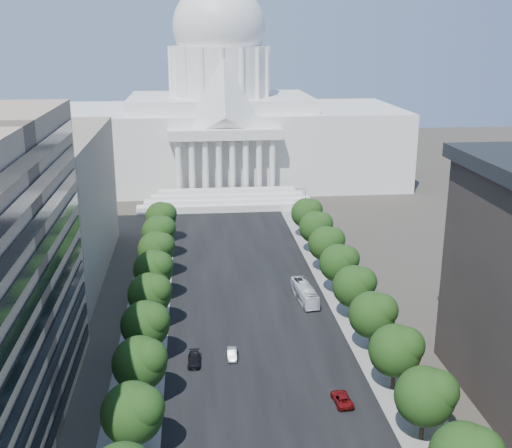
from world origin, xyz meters
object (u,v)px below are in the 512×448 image
object	(u,v)px
city_bus	(305,293)
car_silver	(232,354)
car_red	(342,399)
car_dark_b	(194,360)

from	to	relation	value
city_bus	car_silver	bearing A→B (deg)	-131.52
car_silver	city_bus	distance (m)	26.15
car_red	car_dark_b	distance (m)	24.27
car_red	city_bus	size ratio (longest dim) A/B	0.43
car_dark_b	car_silver	bearing A→B (deg)	13.63
car_silver	car_dark_b	world-z (taller)	car_dark_b
car_dark_b	city_bus	world-z (taller)	city_bus
car_dark_b	city_bus	bearing A→B (deg)	47.93
car_dark_b	city_bus	xyz separation A→B (m)	(21.38, 22.43, 0.91)
car_silver	city_bus	world-z (taller)	city_bus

